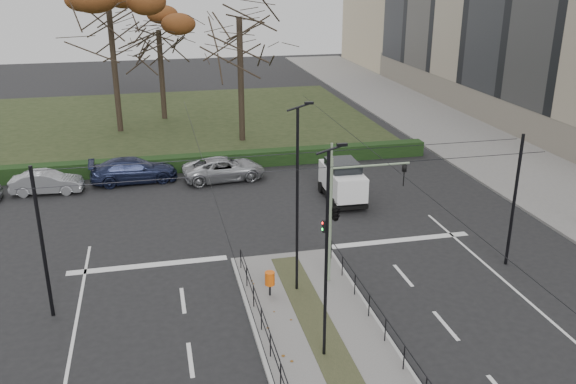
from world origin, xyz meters
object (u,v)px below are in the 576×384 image
bare_tree_center (159,37)px  traffic_light (337,211)px  bare_tree_near (239,27)px  parked_car_fourth (224,169)px  litter_bin (270,279)px  rust_tree (108,6)px  parked_car_third (134,170)px  parked_car_second (47,182)px  streetlamp_median_near (327,254)px  streetlamp_median_far (298,199)px  white_van (342,180)px

bare_tree_center → traffic_light: bearing=-79.1°
bare_tree_center → bare_tree_near: (5.51, -8.45, 1.42)m
parked_car_fourth → litter_bin: bearing=174.3°
rust_tree → bare_tree_near: rust_tree is taller
parked_car_fourth → rust_tree: rust_tree is taller
parked_car_third → parked_car_second: bearing=96.6°
traffic_light → bare_tree_center: bearing=100.9°
parked_car_second → parked_car_fourth: size_ratio=0.80×
streetlamp_median_near → bare_tree_center: 36.45m
streetlamp_median_far → bare_tree_near: bearing=86.7°
litter_bin → parked_car_fourth: bearing=89.8°
streetlamp_median_far → parked_car_third: size_ratio=1.48×
traffic_light → streetlamp_median_far: streetlamp_median_far is taller
streetlamp_median_near → rust_tree: bearing=103.2°
parked_car_fourth → bare_tree_near: bearing=-21.5°
traffic_light → streetlamp_median_far: (-1.77, -0.47, 0.82)m
parked_car_second → parked_car_fourth: (10.40, 0.09, 0.04)m
streetlamp_median_near → bare_tree_near: (1.46, 27.64, 4.51)m
parked_car_third → rust_tree: 15.47m
streetlamp_median_far → bare_tree_center: size_ratio=0.78×
bare_tree_near → streetlamp_median_near: bearing=-93.0°
litter_bin → streetlamp_median_far: streetlamp_median_far is taller
streetlamp_median_far → bare_tree_near: size_ratio=0.65×
parked_car_second → bare_tree_center: bare_tree_center is taller
traffic_light → white_van: bearing=70.8°
rust_tree → bare_tree_center: bearing=44.9°
parked_car_fourth → bare_tree_near: (2.45, 8.53, 7.71)m
streetlamp_median_near → traffic_light: bearing=69.0°
parked_car_third → streetlamp_median_far: bearing=-160.5°
rust_tree → bare_tree_center: 5.74m
streetlamp_median_near → parked_car_fourth: 19.40m
traffic_light → parked_car_second: traffic_light is taller
rust_tree → parked_car_second: bearing=-105.5°
parked_car_third → bare_tree_center: (2.41, 16.18, 6.24)m
traffic_light → litter_bin: traffic_light is taller
streetlamp_median_near → parked_car_third: size_ratio=1.42×
streetlamp_median_near → parked_car_third: 21.17m
streetlamp_median_far → bare_tree_near: (1.32, 23.10, 4.35)m
litter_bin → rust_tree: bearing=103.2°
parked_car_third → rust_tree: bearing=1.7°
litter_bin → white_van: 11.60m
litter_bin → streetlamp_median_near: bearing=-76.4°
litter_bin → bare_tree_center: (-3.01, 31.80, 6.12)m
bare_tree_center → parked_car_fourth: bearing=-79.8°
streetlamp_median_far → parked_car_second: bearing=128.5°
parked_car_second → parked_car_fourth: bearing=-85.5°
white_van → bare_tree_near: bearing=105.0°
streetlamp_median_far → white_van: bearing=62.7°
streetlamp_median_near → parked_car_second: streetlamp_median_near is taller
litter_bin → parked_car_second: (-10.36, 14.73, -0.20)m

